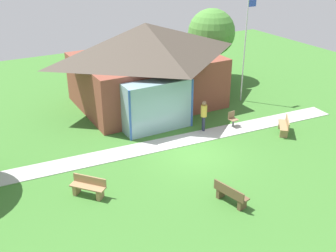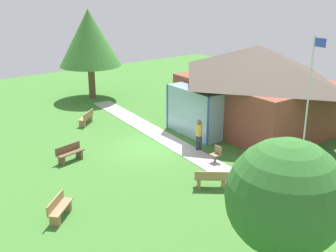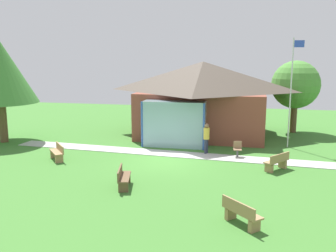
% 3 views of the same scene
% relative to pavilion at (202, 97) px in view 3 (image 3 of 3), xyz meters
% --- Properties ---
extents(ground_plane, '(44.00, 44.00, 0.00)m').
position_rel_pavilion_xyz_m(ground_plane, '(-0.92, -7.07, -2.66)').
color(ground_plane, '#3D752D').
extents(pavilion, '(9.32, 8.24, 5.10)m').
position_rel_pavilion_xyz_m(pavilion, '(0.00, 0.00, 0.00)').
color(pavilion, brown).
rests_on(pavilion, ground_plane).
extents(footpath, '(19.58, 2.73, 0.03)m').
position_rel_pavilion_xyz_m(footpath, '(-0.92, -5.58, -2.64)').
color(footpath, '#ADADA8').
rests_on(footpath, ground_plane).
extents(flagpole, '(0.64, 0.08, 6.49)m').
position_rel_pavilion_xyz_m(flagpole, '(5.62, -2.47, 0.89)').
color(flagpole, silver).
rests_on(flagpole, ground_plane).
extents(bench_mid_right, '(1.28, 1.44, 0.84)m').
position_rel_pavilion_xyz_m(bench_mid_right, '(4.60, -7.49, -2.25)').
color(bench_mid_right, '#9E7A51').
rests_on(bench_mid_right, ground_plane).
extents(bench_front_right, '(1.36, 1.38, 0.84)m').
position_rel_pavilion_xyz_m(bench_front_right, '(3.01, -13.93, -2.25)').
color(bench_front_right, '#9E7A51').
rests_on(bench_front_right, ground_plane).
extents(bench_front_center, '(0.77, 1.56, 0.84)m').
position_rel_pavilion_xyz_m(bench_front_center, '(-1.88, -11.30, -2.25)').
color(bench_front_center, brown).
rests_on(bench_front_center, ground_plane).
extents(bench_mid_left, '(1.32, 1.42, 0.84)m').
position_rel_pavilion_xyz_m(bench_mid_left, '(-6.66, -8.03, -2.25)').
color(bench_mid_left, '#9E7A51').
rests_on(bench_mid_left, ground_plane).
extents(patio_chair_lawn_spare, '(0.47, 0.47, 0.86)m').
position_rel_pavilion_xyz_m(patio_chair_lawn_spare, '(2.67, -5.44, -2.24)').
color(patio_chair_lawn_spare, '#8C6B4C').
rests_on(patio_chair_lawn_spare, ground_plane).
extents(visitor_on_path, '(0.34, 0.34, 1.74)m').
position_rel_pavilion_xyz_m(visitor_on_path, '(0.92, -5.11, -1.63)').
color(visitor_on_path, '#2D3347').
rests_on(visitor_on_path, ground_plane).
extents(tree_behind_pavilion_right, '(3.41, 3.41, 5.16)m').
position_rel_pavilion_xyz_m(tree_behind_pavilion_right, '(6.44, 2.37, 0.77)').
color(tree_behind_pavilion_right, brown).
rests_on(tree_behind_pavilion_right, ground_plane).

